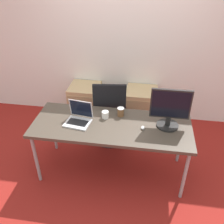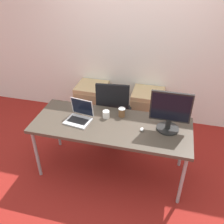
{
  "view_description": "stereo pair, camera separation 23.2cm",
  "coord_description": "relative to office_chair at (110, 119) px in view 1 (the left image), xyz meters",
  "views": [
    {
      "loc": [
        0.37,
        -2.38,
        2.51
      ],
      "look_at": [
        0.0,
        0.04,
        0.91
      ],
      "focal_mm": 40.0,
      "sensor_mm": 36.0,
      "label": 1
    },
    {
      "loc": [
        0.6,
        -2.33,
        2.51
      ],
      "look_at": [
        0.0,
        0.04,
        0.91
      ],
      "focal_mm": 40.0,
      "sensor_mm": 36.0,
      "label": 2
    }
  ],
  "objects": [
    {
      "name": "mouse",
      "position": [
        0.49,
        -0.66,
        0.39
      ],
      "size": [
        0.04,
        0.06,
        0.03
      ],
      "color": "silver",
      "rests_on": "desk"
    },
    {
      "name": "ground_plane",
      "position": [
        0.12,
        -0.63,
        -0.39
      ],
      "size": [
        14.0,
        14.0,
        0.0
      ],
      "primitive_type": "plane",
      "color": "maroon"
    },
    {
      "name": "coffee_cup_white",
      "position": [
        0.02,
        -0.5,
        0.41
      ],
      "size": [
        0.08,
        0.08,
        0.09
      ],
      "color": "white",
      "rests_on": "desk"
    },
    {
      "name": "monitor",
      "position": [
        0.77,
        -0.56,
        0.6
      ],
      "size": [
        0.45,
        0.26,
        0.48
      ],
      "color": "black",
      "rests_on": "desk"
    },
    {
      "name": "laptop_center",
      "position": [
        -0.28,
        -0.63,
        0.42
      ],
      "size": [
        0.32,
        0.31,
        0.25
      ],
      "color": "silver",
      "rests_on": "desk"
    },
    {
      "name": "cabinet_left",
      "position": [
        -0.51,
        0.52,
        -0.07
      ],
      "size": [
        0.49,
        0.48,
        0.63
      ],
      "color": "tan",
      "rests_on": "ground_plane"
    },
    {
      "name": "office_chair",
      "position": [
        0.0,
        0.0,
        0.0
      ],
      "size": [
        0.56,
        0.58,
        1.06
      ],
      "color": "#232326",
      "rests_on": "ground_plane"
    },
    {
      "name": "coffee_cup_brown",
      "position": [
        0.2,
        -0.43,
        0.43
      ],
      "size": [
        0.08,
        0.08,
        0.11
      ],
      "color": "brown",
      "rests_on": "desk"
    },
    {
      "name": "cabinet_right",
      "position": [
        0.43,
        0.52,
        -0.07
      ],
      "size": [
        0.49,
        0.48,
        0.63
      ],
      "color": "tan",
      "rests_on": "ground_plane"
    },
    {
      "name": "wall_back",
      "position": [
        0.12,
        0.79,
        0.91
      ],
      "size": [
        10.0,
        0.05,
        2.6
      ],
      "color": "white",
      "rests_on": "ground_plane"
    },
    {
      "name": "desk",
      "position": [
        0.12,
        -0.63,
        0.32
      ],
      "size": [
        1.89,
        0.74,
        0.76
      ],
      "color": "#473D33",
      "rests_on": "ground_plane"
    }
  ]
}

